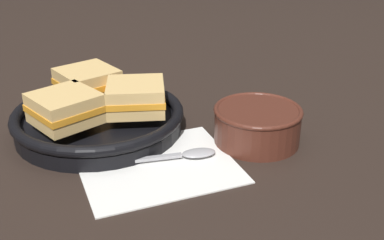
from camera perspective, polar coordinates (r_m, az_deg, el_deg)
name	(u,v)px	position (r m, az deg, el deg)	size (l,w,h in m)	color
ground_plane	(177,140)	(0.77, -1.84, -2.37)	(4.00, 4.00, 0.00)	black
napkin	(158,165)	(0.70, -4.11, -5.35)	(0.25, 0.22, 0.00)	white
soup_bowl	(257,123)	(0.76, 7.75, -0.31)	(0.14, 0.14, 0.06)	#4C2319
spoon	(184,155)	(0.71, -0.95, -4.13)	(0.16, 0.07, 0.01)	#9E9EA3
skillet	(99,120)	(0.81, -10.99, 0.04)	(0.28, 0.28, 0.04)	black
sandwich_near_left	(65,108)	(0.75, -14.79, 1.38)	(0.11, 0.11, 0.05)	#DBB26B
sandwich_near_right	(136,97)	(0.77, -6.69, 2.75)	(0.12, 0.12, 0.05)	#DBB26B
sandwich_far_left	(88,82)	(0.85, -12.27, 4.40)	(0.10, 0.10, 0.05)	#DBB26B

